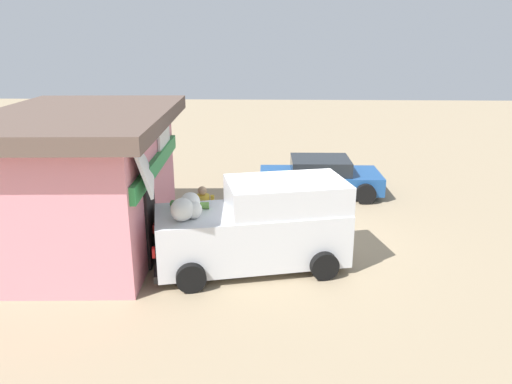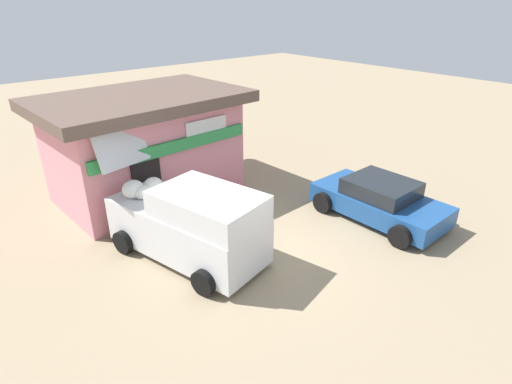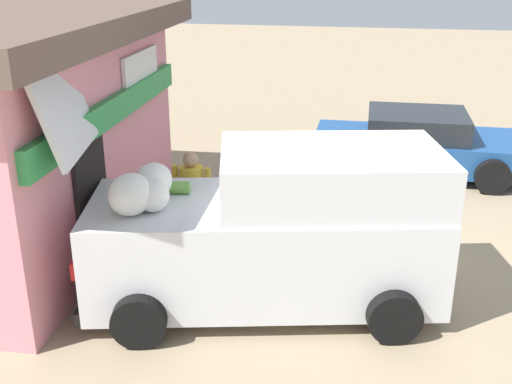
% 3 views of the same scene
% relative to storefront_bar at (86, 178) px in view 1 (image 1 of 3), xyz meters
% --- Properties ---
extents(ground_plane, '(60.00, 60.00, 0.00)m').
position_rel_storefront_bar_xyz_m(ground_plane, '(0.06, -5.24, -1.73)').
color(ground_plane, '#9E896B').
extents(storefront_bar, '(6.44, 4.43, 3.35)m').
position_rel_storefront_bar_xyz_m(storefront_bar, '(0.00, 0.00, 0.00)').
color(storefront_bar, pink).
rests_on(storefront_bar, ground_plane).
extents(delivery_van, '(2.79, 4.71, 2.91)m').
position_rel_storefront_bar_xyz_m(delivery_van, '(-1.02, -4.15, -0.75)').
color(delivery_van, silver).
rests_on(delivery_van, ground_plane).
extents(parked_sedan, '(2.24, 3.93, 1.21)m').
position_rel_storefront_bar_xyz_m(parked_sedan, '(4.38, -6.05, -1.16)').
color(parked_sedan, '#1E4C8C').
rests_on(parked_sedan, ground_plane).
extents(vendor_standing, '(0.36, 0.57, 1.55)m').
position_rel_storefront_bar_xyz_m(vendor_standing, '(0.00, -2.81, -0.84)').
color(vendor_standing, '#726047').
rests_on(vendor_standing, ground_plane).
extents(customer_bending, '(0.57, 0.78, 1.27)m').
position_rel_storefront_bar_xyz_m(customer_bending, '(-1.06, -2.88, -0.93)').
color(customer_bending, navy).
rests_on(customer_bending, ground_plane).
extents(unloaded_banana_pile, '(0.91, 0.86, 0.48)m').
position_rel_storefront_bar_xyz_m(unloaded_banana_pile, '(-1.71, -1.20, -1.51)').
color(unloaded_banana_pile, silver).
rests_on(unloaded_banana_pile, ground_plane).
extents(paint_bucket, '(0.31, 0.31, 0.39)m').
position_rel_storefront_bar_xyz_m(paint_bucket, '(2.11, -2.27, -1.54)').
color(paint_bucket, '#BF3F33').
rests_on(paint_bucket, ground_plane).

